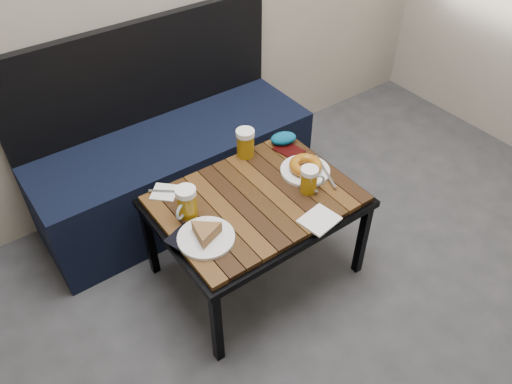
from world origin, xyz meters
TOP-DOWN VIEW (x-y plane):
  - bench at (0.06, 1.76)m, footprint 1.40×0.50m
  - cafe_table at (0.12, 1.13)m, footprint 0.84×0.62m
  - beer_mug_left at (-0.16, 1.20)m, footprint 0.13×0.11m
  - beer_mug_centre at (0.25, 1.39)m, footprint 0.13×0.11m
  - beer_mug_right at (0.33, 1.03)m, footprint 0.11×0.09m
  - plate_pie at (-0.17, 1.05)m, footprint 0.22×0.22m
  - plate_bagel at (0.39, 1.13)m, footprint 0.22×0.28m
  - napkin_left at (-0.17, 1.37)m, footprint 0.14×0.14m
  - napkin_right at (0.24, 0.87)m, footprint 0.16×0.14m
  - passport_navy at (-0.24, 1.11)m, footprint 0.15×0.12m
  - passport_burgundy at (0.43, 1.30)m, footprint 0.12×0.14m
  - knit_pouch at (0.45, 1.36)m, footprint 0.14×0.12m

SIDE VIEW (x-z plane):
  - bench at x=0.06m, z-range -0.20..0.75m
  - cafe_table at x=0.12m, z-range 0.19..0.66m
  - passport_navy at x=-0.24m, z-range 0.47..0.48m
  - passport_burgundy at x=0.43m, z-range 0.47..0.48m
  - napkin_left at x=-0.17m, z-range 0.47..0.48m
  - napkin_right at x=0.24m, z-range 0.47..0.48m
  - plate_pie at x=-0.17m, z-range 0.47..0.53m
  - plate_bagel at x=0.39m, z-range 0.47..0.53m
  - knit_pouch at x=0.45m, z-range 0.47..0.53m
  - beer_mug_right at x=0.33m, z-range 0.47..0.59m
  - beer_mug_left at x=-0.16m, z-range 0.47..0.60m
  - beer_mug_centre at x=0.25m, z-range 0.47..0.61m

